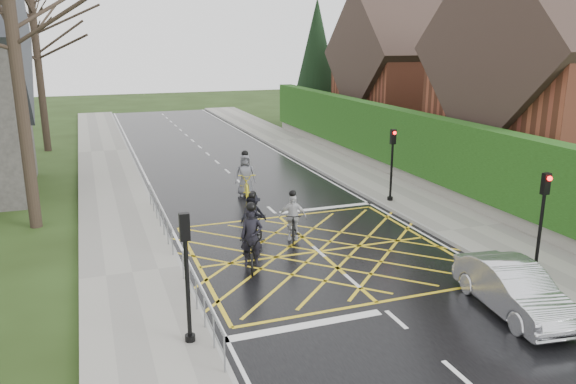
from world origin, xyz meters
TOP-DOWN VIEW (x-y plane):
  - ground at (0.00, 0.00)m, footprint 120.00×120.00m
  - road at (0.00, 0.00)m, footprint 9.00×80.00m
  - sidewalk_right at (6.00, 0.00)m, footprint 3.00×80.00m
  - sidewalk_left at (-6.00, 0.00)m, footprint 3.00×80.00m
  - stone_wall at (7.75, 6.00)m, footprint 0.50×38.00m
  - hedge at (7.75, 6.00)m, footprint 0.90×38.00m
  - house_far at (14.75, 18.00)m, footprint 9.80×8.80m
  - conifer at (10.75, 26.00)m, footprint 4.60×4.60m
  - tree_near at (-9.00, 6.00)m, footprint 9.24×9.24m
  - tree_far at (-9.30, 22.00)m, footprint 8.40×8.40m
  - railing_south at (-4.65, -3.50)m, footprint 0.05×5.04m
  - railing_north at (-4.65, 4.00)m, footprint 0.05×6.04m
  - traffic_light_ne at (5.10, 4.20)m, footprint 0.24×0.31m
  - traffic_light_se at (5.10, -4.20)m, footprint 0.24×0.31m
  - traffic_light_sw at (-5.10, -4.50)m, footprint 0.24×0.31m
  - cyclist_rear at (-2.42, -0.46)m, footprint 1.31×2.24m
  - cyclist_back at (-1.75, 1.76)m, footprint 0.91×1.81m
  - cyclist_mid at (-1.54, 2.37)m, footprint 0.98×1.68m
  - cyclist_front at (-0.40, 1.37)m, footprint 1.14×1.86m
  - cyclist_lead at (-0.40, 7.45)m, footprint 1.14×2.25m
  - car at (3.04, -5.61)m, footprint 1.83×4.03m

SIDE VIEW (x-z plane):
  - ground at x=0.00m, z-range 0.00..0.00m
  - road at x=0.00m, z-range 0.00..0.01m
  - sidewalk_right at x=6.00m, z-range 0.00..0.15m
  - sidewalk_left at x=-6.00m, z-range 0.00..0.15m
  - stone_wall at x=7.75m, z-range 0.00..0.70m
  - cyclist_mid at x=-1.54m, z-range -0.22..1.40m
  - car at x=3.04m, z-range 0.00..1.28m
  - cyclist_back at x=-1.75m, z-range -0.21..1.54m
  - cyclist_front at x=-0.40m, z-range -0.24..1.56m
  - cyclist_rear at x=-2.42m, z-range -0.36..1.70m
  - cyclist_lead at x=-0.40m, z-range -0.32..1.76m
  - railing_south at x=-4.65m, z-range 0.27..1.29m
  - railing_north at x=-4.65m, z-range 0.27..1.30m
  - traffic_light_ne at x=5.10m, z-range 0.06..3.27m
  - traffic_light_se at x=5.10m, z-range 0.06..3.27m
  - traffic_light_sw at x=-5.10m, z-range 0.06..3.27m
  - hedge at x=7.75m, z-range 0.70..3.50m
  - house_far at x=14.75m, z-range -0.79..9.51m
  - conifer at x=10.75m, z-range -0.01..9.99m
  - tree_far at x=-9.30m, z-range 1.99..12.39m
  - tree_near at x=-9.00m, z-range 2.19..13.63m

